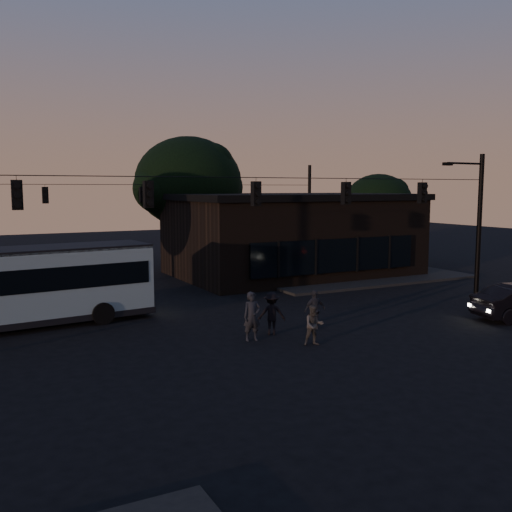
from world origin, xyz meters
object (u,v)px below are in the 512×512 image
building (292,234)px  bus (7,285)px  pedestrian_b (314,325)px  pedestrian_d (272,313)px  pedestrian_c (315,310)px  pedestrian_a (252,316)px

building → bus: bearing=-157.5°
pedestrian_b → pedestrian_d: 2.18m
bus → pedestrian_c: 12.62m
building → pedestrian_a: 17.14m
pedestrian_a → building: bearing=62.2°
bus → pedestrian_b: bus is taller
building → pedestrian_b: 17.62m
pedestrian_c → pedestrian_d: size_ratio=0.96×
bus → pedestrian_d: size_ratio=7.04×
building → pedestrian_b: bearing=-118.6°
pedestrian_b → pedestrian_c: 2.41m
pedestrian_a → pedestrian_c: bearing=15.0°
pedestrian_b → pedestrian_c: bearing=72.0°
building → pedestrian_a: bearing=-126.3°
building → pedestrian_a: (-10.10, -13.74, -1.77)m
pedestrian_d → pedestrian_a: bearing=44.2°
pedestrian_a → pedestrian_c: pedestrian_a is taller
building → pedestrian_c: (-7.01, -13.39, -1.89)m
pedestrian_a → pedestrian_c: (3.08, 0.35, -0.12)m
bus → pedestrian_d: 10.86m
bus → pedestrian_a: bearing=-43.2°
building → bus: (-18.15, -7.53, -0.85)m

